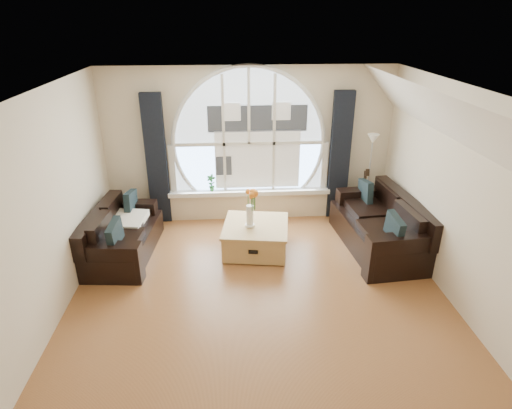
% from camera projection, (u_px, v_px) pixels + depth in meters
% --- Properties ---
extents(ground, '(5.00, 5.50, 0.01)m').
position_uv_depth(ground, '(261.00, 307.00, 5.50)').
color(ground, brown).
rests_on(ground, ground).
extents(ceiling, '(5.00, 5.50, 0.01)m').
position_uv_depth(ceiling, '(262.00, 95.00, 4.38)').
color(ceiling, silver).
rests_on(ceiling, ground).
extents(wall_back, '(5.00, 0.01, 2.70)m').
position_uv_depth(wall_back, '(249.00, 145.00, 7.44)').
color(wall_back, beige).
rests_on(wall_back, ground).
extents(wall_left, '(0.01, 5.50, 2.70)m').
position_uv_depth(wall_left, '(40.00, 219.00, 4.79)').
color(wall_left, beige).
rests_on(wall_left, ground).
extents(wall_right, '(0.01, 5.50, 2.70)m').
position_uv_depth(wall_right, '(469.00, 207.00, 5.09)').
color(wall_right, beige).
rests_on(wall_right, ground).
extents(attic_slope, '(0.92, 5.50, 0.72)m').
position_uv_depth(attic_slope, '(461.00, 125.00, 4.66)').
color(attic_slope, silver).
rests_on(attic_slope, ground).
extents(arched_window, '(2.60, 0.06, 2.15)m').
position_uv_depth(arched_window, '(249.00, 130.00, 7.30)').
color(arched_window, silver).
rests_on(arched_window, wall_back).
extents(window_sill, '(2.90, 0.22, 0.08)m').
position_uv_depth(window_sill, '(249.00, 192.00, 7.69)').
color(window_sill, white).
rests_on(window_sill, wall_back).
extents(window_frame, '(2.76, 0.08, 2.15)m').
position_uv_depth(window_frame, '(249.00, 131.00, 7.27)').
color(window_frame, white).
rests_on(window_frame, wall_back).
extents(neighbor_house, '(1.70, 0.02, 1.50)m').
position_uv_depth(neighbor_house, '(258.00, 138.00, 7.34)').
color(neighbor_house, silver).
rests_on(neighbor_house, wall_back).
extents(curtain_left, '(0.35, 0.12, 2.30)m').
position_uv_depth(curtain_left, '(157.00, 160.00, 7.31)').
color(curtain_left, black).
rests_on(curtain_left, ground).
extents(curtain_right, '(0.35, 0.12, 2.30)m').
position_uv_depth(curtain_right, '(340.00, 157.00, 7.51)').
color(curtain_right, black).
rests_on(curtain_right, ground).
extents(sofa_left, '(1.00, 1.77, 0.75)m').
position_uv_depth(sofa_left, '(122.00, 231.00, 6.54)').
color(sofa_left, black).
rests_on(sofa_left, ground).
extents(sofa_right, '(1.15, 2.03, 0.87)m').
position_uv_depth(sofa_right, '(379.00, 225.00, 6.74)').
color(sofa_right, black).
rests_on(sofa_right, ground).
extents(coffee_chest, '(1.12, 1.12, 0.49)m').
position_uv_depth(coffee_chest, '(256.00, 236.00, 6.73)').
color(coffee_chest, '#AA8149').
rests_on(coffee_chest, ground).
extents(throw_blanket, '(0.63, 0.63, 0.10)m').
position_uv_depth(throw_blanket, '(127.00, 220.00, 6.68)').
color(throw_blanket, silver).
rests_on(throw_blanket, sofa_left).
extents(vase_flowers, '(0.24, 0.24, 0.70)m').
position_uv_depth(vase_flowers, '(250.00, 203.00, 6.44)').
color(vase_flowers, white).
rests_on(vase_flowers, coffee_chest).
extents(floor_lamp, '(0.24, 0.24, 1.60)m').
position_uv_depth(floor_lamp, '(368.00, 178.00, 7.50)').
color(floor_lamp, '#B2B2B2').
rests_on(floor_lamp, ground).
extents(guitar, '(0.38, 0.27, 1.06)m').
position_uv_depth(guitar, '(363.00, 195.00, 7.50)').
color(guitar, brown).
rests_on(guitar, ground).
extents(potted_plant, '(0.19, 0.16, 0.31)m').
position_uv_depth(potted_plant, '(211.00, 183.00, 7.57)').
color(potted_plant, '#1E6023').
rests_on(potted_plant, window_sill).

